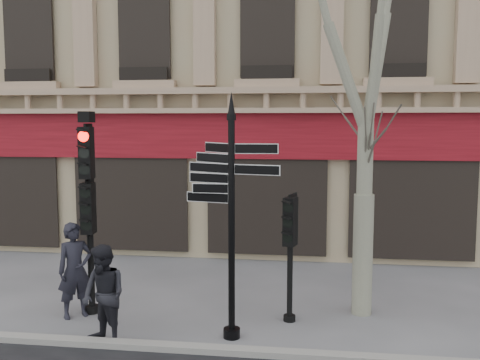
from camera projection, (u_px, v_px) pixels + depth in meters
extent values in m
plane|color=#55565A|center=(244.00, 324.00, 10.56)|extent=(80.00, 80.00, 0.00)
cube|color=gray|center=(234.00, 351.00, 9.17)|extent=(80.00, 0.25, 0.12)
cube|color=#610911|center=(267.00, 136.00, 14.98)|extent=(28.00, 0.25, 1.30)
cube|color=#9F8267|center=(266.00, 101.00, 14.65)|extent=(28.00, 0.35, 0.74)
cylinder|color=black|center=(232.00, 231.00, 9.69)|extent=(0.12, 0.12, 4.01)
cylinder|color=black|center=(232.00, 333.00, 9.89)|extent=(0.31, 0.31, 0.18)
cone|color=black|center=(231.00, 103.00, 9.44)|extent=(0.13, 0.13, 0.40)
cylinder|color=black|center=(90.00, 222.00, 10.99)|extent=(0.13, 0.13, 3.85)
cylinder|color=black|center=(92.00, 309.00, 11.19)|extent=(0.29, 0.29, 0.15)
cube|color=black|center=(89.00, 208.00, 10.96)|extent=(0.49, 0.38, 1.04)
cube|color=black|center=(88.00, 153.00, 10.84)|extent=(0.49, 0.38, 1.04)
sphere|color=#FF0C05|center=(87.00, 139.00, 10.81)|extent=(0.22, 0.22, 0.22)
cube|color=black|center=(86.00, 117.00, 10.76)|extent=(0.27, 0.33, 0.22)
cylinder|color=black|center=(290.00, 260.00, 10.60)|extent=(0.12, 0.12, 2.51)
cylinder|color=black|center=(289.00, 318.00, 10.72)|extent=(0.26, 0.26, 0.14)
cube|color=black|center=(290.00, 221.00, 10.51)|extent=(0.49, 0.41, 0.96)
cylinder|color=gray|center=(363.00, 255.00, 11.02)|extent=(0.41, 0.41, 2.51)
cylinder|color=gray|center=(365.00, 161.00, 10.81)|extent=(0.32, 0.32, 1.60)
imported|color=black|center=(75.00, 270.00, 10.87)|extent=(0.84, 0.82, 1.96)
imported|color=black|center=(104.00, 295.00, 9.50)|extent=(1.11, 1.04, 1.81)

